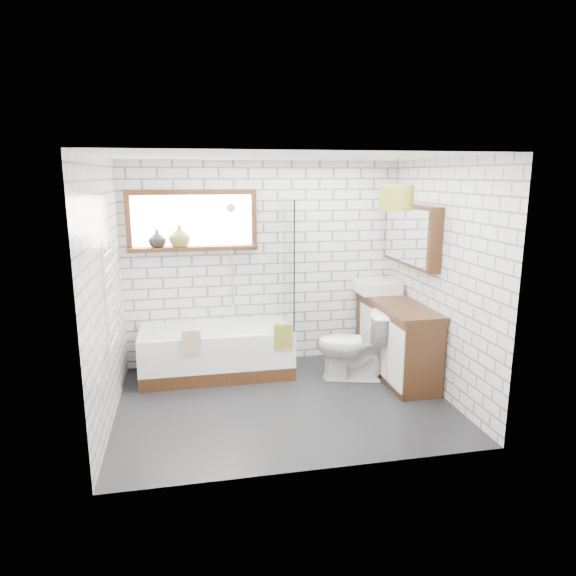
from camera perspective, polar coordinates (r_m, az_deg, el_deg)
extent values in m
cube|color=black|center=(5.52, -0.46, -12.56)|extent=(3.40, 2.60, 0.01)
cube|color=white|center=(5.00, -0.51, 14.48)|extent=(3.40, 2.60, 0.01)
cube|color=white|center=(6.38, -2.72, 2.71)|extent=(3.40, 0.01, 2.50)
cube|color=white|center=(3.88, 3.19, -3.71)|extent=(3.40, 0.01, 2.50)
cube|color=white|center=(5.08, -19.71, -0.54)|extent=(0.01, 2.60, 2.50)
cube|color=white|center=(5.68, 16.65, 0.99)|extent=(0.01, 2.60, 2.50)
cube|color=black|center=(6.19, -10.56, 7.35)|extent=(1.52, 0.16, 0.68)
cube|color=white|center=(5.09, -19.17, -1.07)|extent=(0.06, 0.52, 1.00)
cube|color=black|center=(6.12, 13.55, 5.75)|extent=(0.16, 1.20, 0.70)
cylinder|color=silver|center=(6.27, -6.28, 3.41)|extent=(0.02, 0.02, 1.30)
cube|color=white|center=(6.18, -7.93, -6.98)|extent=(1.76, 0.78, 0.57)
cube|color=white|center=(6.02, -0.02, 2.82)|extent=(0.02, 0.72, 1.50)
cube|color=olive|center=(5.81, -0.52, -5.37)|extent=(0.21, 0.06, 0.29)
cube|color=tan|center=(5.72, -10.67, -5.90)|extent=(0.21, 0.05, 0.27)
cube|color=black|center=(6.22, 11.89, -5.45)|extent=(0.50, 1.55, 0.89)
cube|color=white|center=(6.51, 9.89, 0.17)|extent=(0.51, 0.45, 0.15)
cylinder|color=silver|center=(6.56, 11.21, 0.75)|extent=(0.04, 0.04, 0.17)
imported|color=white|center=(6.00, 7.18, -6.32)|extent=(0.66, 0.89, 0.81)
imported|color=olive|center=(6.18, -11.95, 5.51)|extent=(0.32, 0.32, 0.26)
imported|color=black|center=(6.19, -14.34, 5.19)|extent=(0.23, 0.23, 0.21)
cylinder|color=olive|center=(6.18, -12.01, 5.25)|extent=(0.07, 0.07, 0.20)
cylinder|color=olive|center=(5.45, 11.97, 9.79)|extent=(0.34, 0.34, 0.25)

